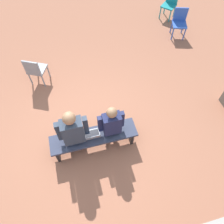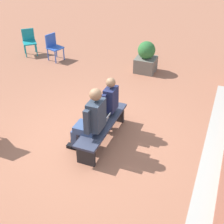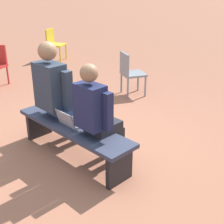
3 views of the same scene
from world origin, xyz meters
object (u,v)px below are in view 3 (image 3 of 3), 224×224
(person_student, at_px, (97,114))
(plastic_chair_near_bench_right, at_px, (130,71))
(person_adult, at_px, (58,93))
(laptop, at_px, (71,121))
(plastic_chair_far_right, at_px, (54,42))
(bench, at_px, (73,132))

(person_student, distance_m, plastic_chair_near_bench_right, 2.57)
(plastic_chair_near_bench_right, bearing_deg, person_student, 123.21)
(person_adult, relative_size, laptop, 4.51)
(laptop, xyz_separation_m, plastic_chair_near_bench_right, (1.00, -2.22, -0.02))
(person_adult, bearing_deg, plastic_chair_far_right, -34.65)
(laptop, height_order, plastic_chair_near_bench_right, plastic_chair_near_bench_right)
(bench, xyz_separation_m, person_student, (-0.38, -0.07, 0.35))
(bench, xyz_separation_m, plastic_chair_near_bench_right, (1.02, -2.20, 0.13))
(person_student, bearing_deg, plastic_chair_far_right, -30.28)
(bench, relative_size, person_student, 1.37)
(person_adult, distance_m, plastic_chair_near_bench_right, 2.25)
(laptop, bearing_deg, plastic_chair_near_bench_right, -65.75)
(plastic_chair_far_right, bearing_deg, plastic_chair_near_bench_right, 169.28)
(person_adult, height_order, plastic_chair_near_bench_right, person_adult)
(bench, height_order, person_adult, person_adult)
(person_student, relative_size, person_adult, 0.91)
(person_student, distance_m, person_adult, 0.75)
(person_student, relative_size, laptop, 4.10)
(person_student, height_order, plastic_chair_near_bench_right, person_student)
(person_student, height_order, plastic_chair_far_right, person_student)
(laptop, bearing_deg, bench, -152.41)
(laptop, bearing_deg, person_student, -169.08)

